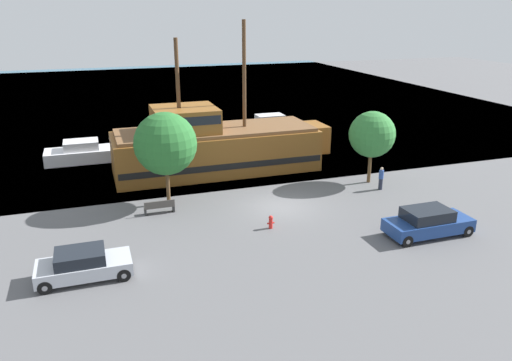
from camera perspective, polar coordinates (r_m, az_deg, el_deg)
The scene contains 12 objects.
ground_plane at distance 31.14m, azimuth 2.89°, elevation -3.04°, with size 160.00×160.00×0.00m, color #5B5B5E.
water_surface at distance 72.54m, azimuth -10.12°, elevation 9.50°, with size 80.00×80.00×0.00m, color #38667F.
pirate_ship at distance 37.63m, azimuth -4.73°, elevation 3.92°, with size 16.41×5.32×10.99m.
moored_boat_dockside at distance 42.61m, azimuth -18.71°, elevation 3.02°, with size 6.69×2.49×1.70m.
moored_boat_outer at distance 48.52m, azimuth 1.99°, elevation 6.04°, with size 6.44×2.13×2.09m.
parked_car_curb_front at distance 28.64m, azimuth 19.05°, elevation -4.53°, with size 4.73×1.99×1.54m.
parked_car_curb_mid at distance 24.28m, azimuth -19.15°, elevation -9.07°, with size 4.19×1.97×1.40m.
fire_hydrant at distance 28.04m, azimuth 1.70°, elevation -4.70°, with size 0.42×0.25×0.76m.
bench_promenade_east at distance 30.52m, azimuth -10.98°, elevation -2.96°, with size 1.81×0.45×0.85m.
pedestrian_walking_near at distance 34.88m, azimuth 14.10°, elevation 0.24°, with size 0.32×0.32×1.58m.
tree_row_east at distance 30.94m, azimuth -10.32°, elevation 4.15°, with size 3.86×3.86×5.84m.
tree_row_mideast at distance 35.44m, azimuth 13.12°, elevation 5.14°, with size 3.19×3.19×5.08m.
Camera 1 is at (-10.74, -26.78, 11.71)m, focal length 35.00 mm.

